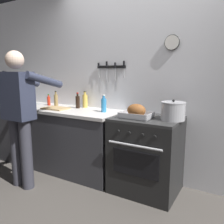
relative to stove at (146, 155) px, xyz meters
The scene contains 12 objects.
wall_back 0.95m from the stove, 121.30° to the left, with size 6.00×0.13×2.60m.
counter_block 1.43m from the stove, behind, with size 2.03×0.65×0.90m.
stove is the anchor object (origin of this frame).
person_cook 1.60m from the stove, 154.17° to the right, with size 0.51×0.63×1.66m.
roasting_pan 0.54m from the stove, 140.53° to the right, with size 0.35×0.26×0.16m.
stock_pot 0.62m from the stove, ahead, with size 0.26×0.26×0.23m.
cutting_board 1.42m from the stove, behind, with size 0.36×0.24×0.02m, color tan.
bottle_hot_sauce 1.77m from the stove, behind, with size 0.05×0.05×0.17m.
bottle_dish_soap 0.83m from the stove, behind, with size 0.07×0.07×0.23m.
bottle_vinegar 1.57m from the stove, behind, with size 0.06×0.06×0.24m.
bottle_cooking_oil 1.22m from the stove, 167.68° to the left, with size 0.07×0.07×0.24m.
bottle_soy_sauce 1.25m from the stove, behind, with size 0.06×0.06×0.23m.
Camera 1 is at (1.18, -1.46, 1.43)m, focal length 36.92 mm.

